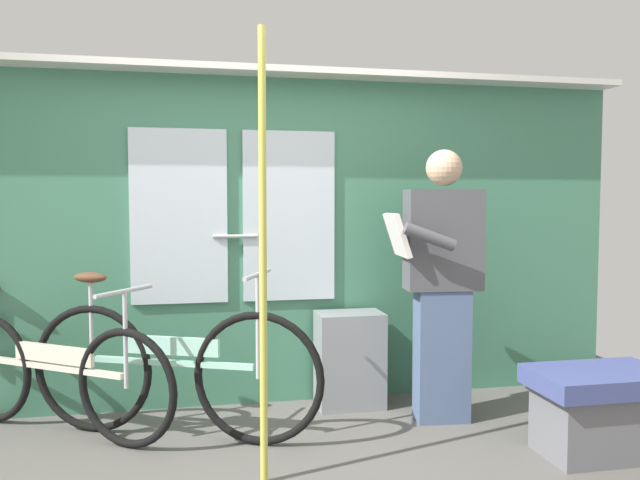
# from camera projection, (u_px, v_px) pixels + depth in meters

# --- Properties ---
(train_door_wall) EXTENTS (4.86, 0.28, 2.16)m
(train_door_wall) POSITION_uv_depth(u_px,v_px,m) (264.00, 231.00, 4.08)
(train_door_wall) COLOR #427F60
(train_door_wall) RESTS_ON ground_plane
(bicycle_near_door) EXTENTS (1.61, 0.76, 0.95)m
(bicycle_near_door) POSITION_uv_depth(u_px,v_px,m) (172.00, 369.00, 3.47)
(bicycle_near_door) COLOR black
(bicycle_near_door) RESTS_ON ground_plane
(bicycle_leaning_behind) EXTENTS (1.41, 0.98, 0.86)m
(bicycle_leaning_behind) POSITION_uv_depth(u_px,v_px,m) (53.00, 373.00, 3.54)
(bicycle_leaning_behind) COLOR black
(bicycle_leaning_behind) RESTS_ON ground_plane
(passenger_reading_newspaper) EXTENTS (0.58, 0.50, 1.63)m
(passenger_reading_newspaper) POSITION_uv_depth(u_px,v_px,m) (441.00, 279.00, 3.73)
(passenger_reading_newspaper) COLOR slate
(passenger_reading_newspaper) RESTS_ON ground_plane
(trash_bin_by_wall) EXTENTS (0.42, 0.28, 0.61)m
(trash_bin_by_wall) POSITION_uv_depth(u_px,v_px,m) (350.00, 359.00, 4.03)
(trash_bin_by_wall) COLOR gray
(trash_bin_by_wall) RESTS_ON ground_plane
(handrail_pole) EXTENTS (0.04, 0.04, 2.12)m
(handrail_pole) POSITION_uv_depth(u_px,v_px,m) (263.00, 259.00, 2.88)
(handrail_pole) COLOR #C6C14C
(handrail_pole) RESTS_ON ground_plane
(bench_seat_corner) EXTENTS (0.70, 0.44, 0.45)m
(bench_seat_corner) POSITION_uv_depth(u_px,v_px,m) (600.00, 410.00, 3.25)
(bench_seat_corner) COLOR #3D477F
(bench_seat_corner) RESTS_ON ground_plane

